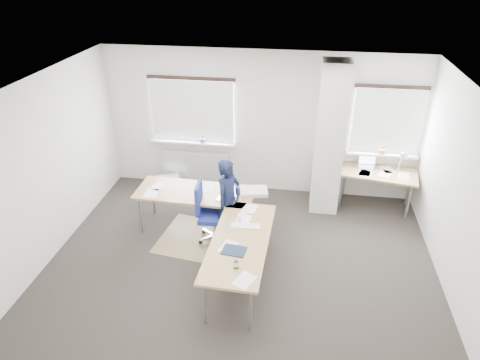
# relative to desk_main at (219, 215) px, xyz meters

# --- Properties ---
(ground) EXTENTS (6.00, 6.00, 0.00)m
(ground) POSITION_rel_desk_main_xyz_m (0.38, -0.33, -0.69)
(ground) COLOR black
(ground) RESTS_ON ground
(room_shell) EXTENTS (6.04, 5.04, 2.82)m
(room_shell) POSITION_rel_desk_main_xyz_m (0.56, 0.13, 1.05)
(room_shell) COLOR beige
(room_shell) RESTS_ON ground
(floor_mat) EXTENTS (1.57, 1.38, 0.01)m
(floor_mat) POSITION_rel_desk_main_xyz_m (-0.36, 0.27, -0.69)
(floor_mat) COLOR olive
(floor_mat) RESTS_ON ground
(white_crate) EXTENTS (0.56, 0.48, 0.29)m
(white_crate) POSITION_rel_desk_main_xyz_m (-1.43, 1.79, -0.55)
(white_crate) COLOR white
(white_crate) RESTS_ON ground
(desk_main) EXTENTS (2.40, 2.67, 0.96)m
(desk_main) POSITION_rel_desk_main_xyz_m (0.00, 0.00, 0.00)
(desk_main) COLOR brown
(desk_main) RESTS_ON ground
(desk_side) EXTENTS (1.50, 0.93, 1.22)m
(desk_side) POSITION_rel_desk_main_xyz_m (2.64, 1.83, -0.01)
(desk_side) COLOR brown
(desk_side) RESTS_ON ground
(task_chair) EXTENTS (0.58, 0.57, 1.06)m
(task_chair) POSITION_rel_desk_main_xyz_m (-0.20, 0.29, -0.40)
(task_chair) COLOR navy
(task_chair) RESTS_ON ground
(person) EXTENTS (0.56, 0.64, 1.47)m
(person) POSITION_rel_desk_main_xyz_m (0.08, 0.36, 0.04)
(person) COLOR black
(person) RESTS_ON ground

